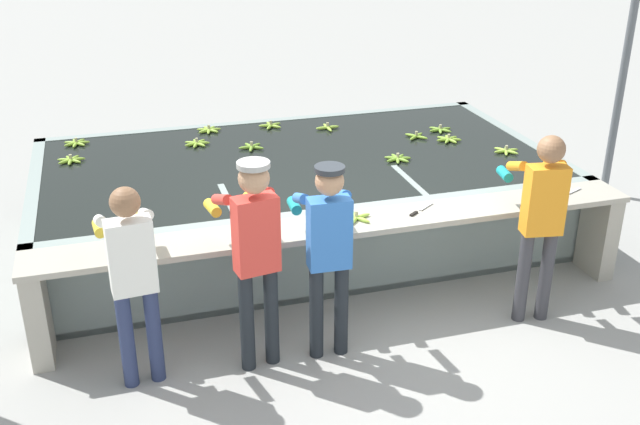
# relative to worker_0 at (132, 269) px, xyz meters

# --- Properties ---
(ground_plane) EXTENTS (80.00, 80.00, 0.00)m
(ground_plane) POSITION_rel_worker_0_xyz_m (1.77, 0.27, -0.94)
(ground_plane) COLOR #999993
(ground_plane) RESTS_ON ground
(wash_tank) EXTENTS (5.22, 2.83, 0.85)m
(wash_tank) POSITION_rel_worker_0_xyz_m (1.77, 2.12, -0.52)
(wash_tank) COLOR gray
(wash_tank) RESTS_ON ground
(work_ledge) EXTENTS (5.22, 0.45, 0.85)m
(work_ledge) POSITION_rel_worker_0_xyz_m (1.77, 0.49, -0.31)
(work_ledge) COLOR #A8A393
(work_ledge) RESTS_ON ground
(worker_0) EXTENTS (0.44, 0.72, 1.58)m
(worker_0) POSITION_rel_worker_0_xyz_m (0.00, 0.00, 0.00)
(worker_0) COLOR navy
(worker_0) RESTS_ON ground
(worker_1) EXTENTS (0.48, 0.74, 1.68)m
(worker_1) POSITION_rel_worker_0_xyz_m (0.88, -0.04, 0.09)
(worker_1) COLOR #1E2328
(worker_1) RESTS_ON ground
(worker_2) EXTENTS (0.43, 0.72, 1.59)m
(worker_2) POSITION_rel_worker_0_xyz_m (1.44, -0.05, 0.02)
(worker_2) COLOR #1E2328
(worker_2) RESTS_ON ground
(worker_3) EXTENTS (0.48, 0.74, 1.65)m
(worker_3) POSITION_rel_worker_0_xyz_m (3.25, -0.05, 0.05)
(worker_3) COLOR #38383D
(worker_3) RESTS_ON ground
(banana_bunch_floating_0) EXTENTS (0.26, 0.28, 0.08)m
(banana_bunch_floating_0) POSITION_rel_worker_0_xyz_m (1.39, 2.55, -0.07)
(banana_bunch_floating_0) COLOR #75A333
(banana_bunch_floating_0) RESTS_ON wash_tank
(banana_bunch_floating_1) EXTENTS (0.24, 0.24, 0.08)m
(banana_bunch_floating_1) POSITION_rel_worker_0_xyz_m (3.21, 2.38, -0.07)
(banana_bunch_floating_1) COLOR #7FAD33
(banana_bunch_floating_1) RESTS_ON wash_tank
(banana_bunch_floating_2) EXTENTS (0.28, 0.26, 0.08)m
(banana_bunch_floating_2) POSITION_rel_worker_0_xyz_m (3.92, 1.67, -0.07)
(banana_bunch_floating_2) COLOR #9EC642
(banana_bunch_floating_2) RESTS_ON wash_tank
(banana_bunch_floating_3) EXTENTS (0.28, 0.28, 0.08)m
(banana_bunch_floating_3) POSITION_rel_worker_0_xyz_m (0.85, 2.84, -0.07)
(banana_bunch_floating_3) COLOR #8CB738
(banana_bunch_floating_3) RESTS_ON wash_tank
(banana_bunch_floating_4) EXTENTS (0.28, 0.27, 0.08)m
(banana_bunch_floating_4) POSITION_rel_worker_0_xyz_m (0.02, 1.39, -0.07)
(banana_bunch_floating_4) COLOR #75A333
(banana_bunch_floating_4) RESTS_ON wash_tank
(banana_bunch_floating_5) EXTENTS (0.28, 0.27, 0.08)m
(banana_bunch_floating_5) POSITION_rel_worker_0_xyz_m (1.76, 3.22, -0.07)
(banana_bunch_floating_5) COLOR #93BC3D
(banana_bunch_floating_5) RESTS_ON wash_tank
(banana_bunch_floating_6) EXTENTS (0.28, 0.28, 0.08)m
(banana_bunch_floating_6) POSITION_rel_worker_0_xyz_m (2.74, 1.77, -0.07)
(banana_bunch_floating_6) COLOR #75A333
(banana_bunch_floating_6) RESTS_ON wash_tank
(banana_bunch_floating_7) EXTENTS (0.28, 0.27, 0.08)m
(banana_bunch_floating_7) POSITION_rel_worker_0_xyz_m (3.56, 2.53, -0.07)
(banana_bunch_floating_7) COLOR #75A333
(banana_bunch_floating_7) RESTS_ON wash_tank
(banana_bunch_floating_8) EXTENTS (0.27, 0.28, 0.08)m
(banana_bunch_floating_8) POSITION_rel_worker_0_xyz_m (3.51, 2.19, -0.07)
(banana_bunch_floating_8) COLOR #8CB738
(banana_bunch_floating_8) RESTS_ON wash_tank
(banana_bunch_floating_9) EXTENTS (0.28, 0.28, 0.08)m
(banana_bunch_floating_9) POSITION_rel_worker_0_xyz_m (-0.44, 2.68, -0.07)
(banana_bunch_floating_9) COLOR #8CB738
(banana_bunch_floating_9) RESTS_ON wash_tank
(banana_bunch_floating_10) EXTENTS (0.27, 0.28, 0.08)m
(banana_bunch_floating_10) POSITION_rel_worker_0_xyz_m (-0.39, 3.21, -0.07)
(banana_bunch_floating_10) COLOR #8CB738
(banana_bunch_floating_10) RESTS_ON wash_tank
(banana_bunch_floating_11) EXTENTS (0.28, 0.28, 0.08)m
(banana_bunch_floating_11) POSITION_rel_worker_0_xyz_m (2.36, 2.96, -0.07)
(banana_bunch_floating_11) COLOR #9EC642
(banana_bunch_floating_11) RESTS_ON wash_tank
(banana_bunch_floating_12) EXTENTS (0.28, 0.28, 0.08)m
(banana_bunch_floating_12) POSITION_rel_worker_0_xyz_m (1.05, 3.26, -0.07)
(banana_bunch_floating_12) COLOR #93BC3D
(banana_bunch_floating_12) RESTS_ON wash_tank
(banana_bunch_ledge_0) EXTENTS (0.28, 0.27, 0.08)m
(banana_bunch_ledge_0) POSITION_rel_worker_0_xyz_m (1.86, 0.52, -0.06)
(banana_bunch_ledge_0) COLOR #9EC642
(banana_bunch_ledge_0) RESTS_ON work_ledge
(knife_0) EXTENTS (0.33, 0.17, 0.02)m
(knife_0) POSITION_rel_worker_0_xyz_m (3.85, 0.48, -0.07)
(knife_0) COLOR silver
(knife_0) RESTS_ON work_ledge
(knife_1) EXTENTS (0.30, 0.23, 0.02)m
(knife_1) POSITION_rel_worker_0_xyz_m (2.42, 0.51, -0.07)
(knife_1) COLOR silver
(knife_1) RESTS_ON work_ledge
(support_post_right) EXTENTS (0.09, 0.09, 3.20)m
(support_post_right) POSITION_rel_worker_0_xyz_m (5.57, 2.12, 0.66)
(support_post_right) COLOR slate
(support_post_right) RESTS_ON ground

